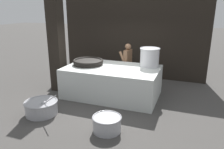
# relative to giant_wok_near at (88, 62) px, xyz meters

# --- Properties ---
(ground_plane) EXTENTS (60.00, 60.00, 0.00)m
(ground_plane) POSITION_rel_giant_wok_near_xyz_m (0.92, -0.06, -1.11)
(ground_plane) COLOR #474442
(back_wall) EXTENTS (6.25, 0.24, 3.39)m
(back_wall) POSITION_rel_giant_wok_near_xyz_m (0.92, 2.47, 0.59)
(back_wall) COLOR black
(back_wall) RESTS_ON ground_plane
(support_pillar) EXTENTS (0.45, 0.45, 3.39)m
(support_pillar) POSITION_rel_giant_wok_near_xyz_m (-1.13, -0.18, 0.59)
(support_pillar) COLOR black
(support_pillar) RESTS_ON ground_plane
(hearth_platform) EXTENTS (3.13, 1.87, 1.01)m
(hearth_platform) POSITION_rel_giant_wok_near_xyz_m (0.92, -0.06, -0.60)
(hearth_platform) COLOR silver
(hearth_platform) RESTS_ON ground_plane
(giant_wok_near) EXTENTS (1.07, 1.07, 0.18)m
(giant_wok_near) POSITION_rel_giant_wok_near_xyz_m (0.00, 0.00, 0.00)
(giant_wok_near) COLOR black
(giant_wok_near) RESTS_ON hearth_platform
(stock_pot) EXTENTS (0.68, 0.68, 0.63)m
(stock_pot) POSITION_rel_giant_wok_near_xyz_m (2.06, 0.53, 0.23)
(stock_pot) COLOR silver
(stock_pot) RESTS_ON hearth_platform
(cook) EXTENTS (0.41, 0.63, 1.64)m
(cook) POSITION_rel_giant_wok_near_xyz_m (1.09, 1.20, -0.22)
(cook) COLOR brown
(cook) RESTS_ON ground_plane
(prep_bowl_vegetables) EXTENTS (1.18, 0.94, 0.78)m
(prep_bowl_vegetables) POSITION_rel_giant_wok_near_xyz_m (-0.49, -2.08, -0.89)
(prep_bowl_vegetables) COLOR #9E9EA3
(prep_bowl_vegetables) RESTS_ON ground_plane
(prep_bowl_meat) EXTENTS (0.73, 0.73, 0.40)m
(prep_bowl_meat) POSITION_rel_giant_wok_near_xyz_m (1.60, -2.27, -0.89)
(prep_bowl_meat) COLOR #9E9EA3
(prep_bowl_meat) RESTS_ON ground_plane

